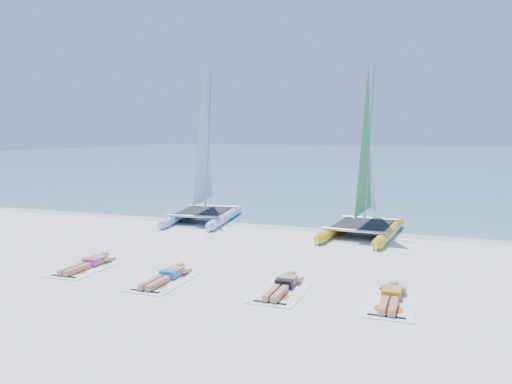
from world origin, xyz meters
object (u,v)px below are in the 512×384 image
Objects in this scene: towel_b at (163,282)px; sunbather_c at (283,284)px; sunbather_a at (90,262)px; sunbather_b at (167,275)px; sunbather_d at (391,296)px; catamaran_blue at (204,174)px; towel_c at (281,292)px; towel_a at (85,269)px; catamaran_yellow at (367,178)px; towel_d at (390,304)px.

sunbather_c is at bearing 8.74° from towel_b.
sunbather_c is (5.13, -0.08, 0.00)m from sunbather_a.
sunbather_d is (4.98, 0.25, 0.00)m from sunbather_b.
towel_c is at bearing -61.99° from catamaran_blue.
sunbather_c and sunbather_d have the same top height.
towel_a is 1.00× the size of towel_b.
catamaran_blue is 10.59m from sunbather_d.
catamaran_yellow is 9.36m from towel_a.
catamaran_blue is 9.12m from sunbather_c.
catamaran_yellow is at bearing 83.38° from towel_c.
towel_a is 2.41m from sunbather_b.
catamaran_blue is 3.50× the size of sunbather_c.
sunbather_b is 4.99m from sunbather_d.
towel_b and towel_c have the same top height.
sunbather_c is at bearing 4.76° from sunbather_b.
sunbather_a is at bearing 168.40° from towel_b.
catamaran_blue is at bearing 136.90° from sunbather_d.
towel_d is at bearing -0.38° from towel_a.
sunbather_d reaches higher than towel_b.
towel_a is 2.43m from towel_b.
towel_d is at bearing -4.21° from sunbather_c.
towel_c is 0.22m from sunbather_c.
towel_d is at bearing -90.00° from sunbather_d.
sunbather_a is 5.14m from towel_c.
sunbather_a and sunbather_b have the same top height.
sunbather_a is at bearing 178.13° from towel_d.
towel_d is at bearing 0.67° from towel_c.
sunbather_b is at bearing -175.24° from sunbather_c.
towel_c is 1.07× the size of sunbather_d.
towel_d is at bearing -1.87° from sunbather_a.
towel_a is 1.07× the size of sunbather_a.
sunbather_d is at bearing -0.38° from sunbather_a.
catamaran_blue is 3.50× the size of sunbather_d.
towel_c is (5.13, -0.27, -0.11)m from sunbather_a.
sunbather_d is at bearing 0.67° from sunbather_c.
sunbather_b is at bearing -7.16° from sunbather_a.
towel_d is at bearing 2.91° from towel_b.
towel_a is 0.22m from sunbather_a.
catamaran_blue is 3.50× the size of sunbather_a.
catamaran_blue is 1.01× the size of catamaran_yellow.
towel_c is (-0.82, -7.05, -1.86)m from catamaran_yellow.
towel_c is (5.38, -7.36, -1.79)m from catamaran_blue.
towel_b is at bearing -111.16° from catamaran_yellow.
towel_a is at bearing -178.89° from sunbather_d.
sunbather_b is 0.93× the size of towel_d.
sunbather_b is (2.41, -0.11, 0.11)m from towel_a.
catamaran_yellow reaches higher than sunbather_a.
catamaran_blue is 8.23m from towel_b.
sunbather_b is (-3.54, -7.08, -1.75)m from catamaran_yellow.
towel_b is 2.74m from towel_c.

